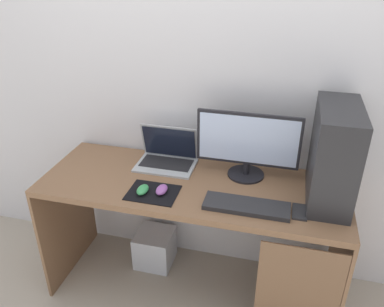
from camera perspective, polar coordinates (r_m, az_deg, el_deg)
The scene contains 12 objects.
ground_plane at distance 2.61m, azimuth 0.00°, elevation -18.75°, with size 8.00×8.00×0.00m, color #9E9384.
wall_back at distance 2.21m, azimuth 2.34°, elevation 12.21°, with size 4.00×0.05×2.60m.
desk at distance 2.19m, azimuth 0.48°, elevation -7.77°, with size 1.65×0.60×0.77m.
pc_tower at distance 2.00m, azimuth 20.01°, elevation -0.19°, with size 0.20×0.45×0.49m, color #232326.
monitor at distance 2.11m, azimuth 8.16°, elevation 1.28°, with size 0.56×0.20×0.37m.
laptop at distance 2.28m, azimuth -3.68°, elevation -0.50°, with size 0.34×0.23×0.23m.
keyboard at distance 1.94m, azimuth 7.99°, elevation -7.62°, with size 0.42×0.14×0.02m, color #232326.
mousepad at distance 2.04m, azimuth -5.73°, elevation -5.72°, with size 0.26×0.20×0.01m, color black.
mouse_left at distance 2.03m, azimuth -4.46°, elevation -5.29°, with size 0.06×0.10×0.03m, color #8C4C99.
mouse_right at distance 2.04m, azimuth -7.23°, elevation -5.27°, with size 0.06×0.10×0.03m, color #338C4C.
cell_phone at distance 1.96m, azimuth 15.45°, elevation -8.23°, with size 0.07×0.13×0.01m, color #232326.
subwoofer at distance 2.70m, azimuth -5.45°, elevation -13.54°, with size 0.24×0.24×0.24m, color #B7BCC6.
Camera 1 is at (0.45, -1.74, 1.89)m, focal length 36.46 mm.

